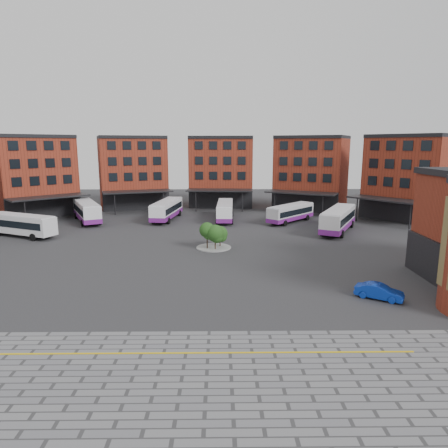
{
  "coord_description": "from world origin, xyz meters",
  "views": [
    {
      "loc": [
        2.74,
        -36.97,
        12.86
      ],
      "look_at": [
        3.25,
        7.45,
        4.0
      ],
      "focal_mm": 32.0,
      "sensor_mm": 36.0,
      "label": 1
    }
  ],
  "objects_px": {
    "tree_island": "(215,234)",
    "bus_f": "(338,219)",
    "bus_b": "(87,211)",
    "blue_car": "(379,292)",
    "bus_c": "(167,209)",
    "bus_e": "(291,213)",
    "bus_a": "(21,224)",
    "bus_d": "(225,210)"
  },
  "relations": [
    {
      "from": "tree_island",
      "to": "bus_f",
      "type": "xyz_separation_m",
      "value": [
        18.38,
        9.83,
        0.04
      ]
    },
    {
      "from": "bus_b",
      "to": "blue_car",
      "type": "distance_m",
      "value": 50.1
    },
    {
      "from": "bus_c",
      "to": "bus_e",
      "type": "distance_m",
      "value": 21.3
    },
    {
      "from": "bus_a",
      "to": "bus_f",
      "type": "bearing_deg",
      "value": -62.03
    },
    {
      "from": "bus_b",
      "to": "blue_car",
      "type": "bearing_deg",
      "value": -70.8
    },
    {
      "from": "bus_b",
      "to": "bus_d",
      "type": "bearing_deg",
      "value": -24.01
    },
    {
      "from": "bus_a",
      "to": "bus_f",
      "type": "distance_m",
      "value": 45.94
    },
    {
      "from": "bus_a",
      "to": "bus_c",
      "type": "bearing_deg",
      "value": -31.27
    },
    {
      "from": "bus_a",
      "to": "bus_e",
      "type": "xyz_separation_m",
      "value": [
        40.06,
        10.25,
        -0.25
      ]
    },
    {
      "from": "tree_island",
      "to": "bus_e",
      "type": "bearing_deg",
      "value": 54.0
    },
    {
      "from": "bus_c",
      "to": "bus_f",
      "type": "height_order",
      "value": "bus_f"
    },
    {
      "from": "bus_f",
      "to": "bus_a",
      "type": "bearing_deg",
      "value": -148.79
    },
    {
      "from": "bus_a",
      "to": "bus_f",
      "type": "xyz_separation_m",
      "value": [
        45.86,
        2.75,
        0.03
      ]
    },
    {
      "from": "bus_b",
      "to": "bus_c",
      "type": "distance_m",
      "value": 13.39
    },
    {
      "from": "bus_e",
      "to": "bus_f",
      "type": "bearing_deg",
      "value": -8.93
    },
    {
      "from": "bus_b",
      "to": "bus_e",
      "type": "height_order",
      "value": "bus_b"
    },
    {
      "from": "bus_e",
      "to": "bus_f",
      "type": "xyz_separation_m",
      "value": [
        5.79,
        -7.49,
        0.28
      ]
    },
    {
      "from": "tree_island",
      "to": "bus_c",
      "type": "xyz_separation_m",
      "value": [
        -8.55,
        19.94,
        -0.06
      ]
    },
    {
      "from": "bus_e",
      "to": "bus_f",
      "type": "height_order",
      "value": "bus_f"
    },
    {
      "from": "bus_c",
      "to": "bus_e",
      "type": "relative_size",
      "value": 1.28
    },
    {
      "from": "bus_a",
      "to": "bus_e",
      "type": "height_order",
      "value": "bus_a"
    },
    {
      "from": "tree_island",
      "to": "bus_c",
      "type": "height_order",
      "value": "tree_island"
    },
    {
      "from": "bus_f",
      "to": "blue_car",
      "type": "height_order",
      "value": "bus_f"
    },
    {
      "from": "tree_island",
      "to": "blue_car",
      "type": "relative_size",
      "value": 1.12
    },
    {
      "from": "bus_b",
      "to": "bus_c",
      "type": "xyz_separation_m",
      "value": [
        13.27,
        1.79,
        -0.06
      ]
    },
    {
      "from": "bus_c",
      "to": "blue_car",
      "type": "bearing_deg",
      "value": -49.78
    },
    {
      "from": "bus_b",
      "to": "bus_d",
      "type": "distance_m",
      "value": 23.4
    },
    {
      "from": "bus_b",
      "to": "bus_c",
      "type": "bearing_deg",
      "value": -18.95
    },
    {
      "from": "tree_island",
      "to": "bus_f",
      "type": "distance_m",
      "value": 20.84
    },
    {
      "from": "bus_c",
      "to": "bus_f",
      "type": "distance_m",
      "value": 28.76
    },
    {
      "from": "bus_e",
      "to": "blue_car",
      "type": "bearing_deg",
      "value": -44.06
    },
    {
      "from": "blue_car",
      "to": "bus_c",
      "type": "bearing_deg",
      "value": 63.49
    },
    {
      "from": "tree_island",
      "to": "bus_a",
      "type": "relative_size",
      "value": 0.39
    },
    {
      "from": "bus_d",
      "to": "bus_e",
      "type": "height_order",
      "value": "bus_d"
    },
    {
      "from": "bus_c",
      "to": "blue_car",
      "type": "distance_m",
      "value": 43.13
    },
    {
      "from": "bus_a",
      "to": "blue_car",
      "type": "xyz_separation_m",
      "value": [
        41.6,
        -23.81,
        -1.22
      ]
    },
    {
      "from": "tree_island",
      "to": "bus_c",
      "type": "distance_m",
      "value": 21.69
    },
    {
      "from": "blue_car",
      "to": "bus_b",
      "type": "bearing_deg",
      "value": 77.62
    },
    {
      "from": "bus_b",
      "to": "bus_f",
      "type": "bearing_deg",
      "value": -38.34
    },
    {
      "from": "bus_f",
      "to": "bus_c",
      "type": "bearing_deg",
      "value": -172.8
    },
    {
      "from": "bus_a",
      "to": "bus_f",
      "type": "height_order",
      "value": "bus_f"
    },
    {
      "from": "tree_island",
      "to": "bus_f",
      "type": "bearing_deg",
      "value": 28.14
    }
  ]
}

